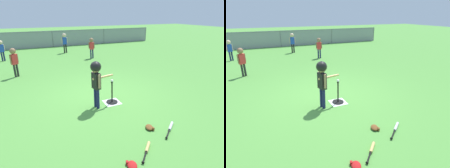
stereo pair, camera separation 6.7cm
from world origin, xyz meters
TOP-DOWN VIEW (x-y plane):
  - ground_plane at (0.00, 0.00)m, footprint 60.00×60.00m
  - home_plate at (0.13, -0.58)m, footprint 0.44×0.44m
  - batting_tee at (0.13, -0.58)m, footprint 0.32×0.32m
  - baseball_on_tee at (0.13, -0.58)m, footprint 0.07×0.07m
  - batter_child at (-0.35, -0.68)m, footprint 0.64×0.35m
  - fielder_deep_center at (-3.00, 6.13)m, footprint 0.29×0.21m
  - fielder_near_right at (1.39, 4.88)m, footprint 0.32×0.22m
  - fielder_deep_right at (-2.33, 3.03)m, footprint 0.29×0.24m
  - fielder_deep_left at (0.37, 6.99)m, footprint 0.35×0.23m
  - spare_bat_silver at (0.74, -2.28)m, footprint 0.53×0.45m
  - spare_bat_wood at (-0.11, -2.65)m, footprint 0.44×0.44m
  - glove_by_plate at (-0.56, -2.88)m, footprint 0.22×0.26m
  - glove_near_bats at (0.33, -2.09)m, footprint 0.23×0.26m
  - outfield_fence at (0.00, 9.54)m, footprint 16.06×0.06m

SIDE VIEW (x-z plane):
  - ground_plane at x=0.00m, z-range 0.00..0.00m
  - home_plate at x=0.13m, z-range 0.00..0.01m
  - spare_bat_silver at x=0.74m, z-range 0.00..0.06m
  - spare_bat_wood at x=-0.11m, z-range 0.00..0.06m
  - glove_by_plate at x=-0.56m, z-range 0.00..0.07m
  - glove_near_bats at x=0.33m, z-range 0.00..0.07m
  - batting_tee at x=0.13m, z-range -0.21..0.39m
  - outfield_fence at x=0.00m, z-range 0.04..1.19m
  - baseball_on_tee at x=0.13m, z-range 0.61..0.68m
  - fielder_deep_center at x=-3.00m, z-range 0.15..1.22m
  - fielder_near_right at x=1.39m, z-range 0.16..1.25m
  - fielder_deep_right at x=-2.33m, z-range 0.16..1.28m
  - fielder_deep_left at x=0.37m, z-range 0.17..1.36m
  - batter_child at x=-0.35m, z-range 0.27..1.52m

